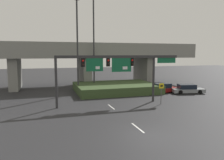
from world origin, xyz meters
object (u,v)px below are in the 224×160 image
highway_light_pole_near (94,37)px  parked_sedan_mid_right (187,89)px  highway_light_pole_far (77,44)px  signal_gantry (116,65)px  parked_sedan_near_right (163,88)px  speed_limit_sign (161,90)px

highway_light_pole_near → parked_sedan_mid_right: highway_light_pole_near is taller
highway_light_pole_far → parked_sedan_mid_right: bearing=-17.1°
signal_gantry → parked_sedan_near_right: 11.26m
highway_light_pole_near → parked_sedan_near_right: 13.50m
highway_light_pole_near → parked_sedan_mid_right: 16.58m
highway_light_pole_near → parked_sedan_mid_right: bearing=-29.7°
speed_limit_sign → highway_light_pole_far: (-8.23, 10.01, 5.62)m
highway_light_pole_far → parked_sedan_mid_right: highway_light_pole_far is taller
highway_light_pole_near → signal_gantry: bearing=-88.6°
parked_sedan_near_right → signal_gantry: bearing=-157.9°
speed_limit_sign → parked_sedan_near_right: 8.07m
highway_light_pole_far → parked_sedan_near_right: bearing=-14.4°
highway_light_pole_near → parked_sedan_mid_right: (12.67, -7.23, -7.88)m
highway_light_pole_near → parked_sedan_near_right: (9.45, -5.59, -7.85)m
highway_light_pole_far → parked_sedan_mid_right: 17.67m
parked_sedan_near_right → parked_sedan_mid_right: parked_sedan_near_right is taller
signal_gantry → parked_sedan_mid_right: signal_gantry is taller
highway_light_pole_near → highway_light_pole_far: 4.02m
signal_gantry → parked_sedan_mid_right: (12.42, 3.50, -3.99)m
parked_sedan_near_right → parked_sedan_mid_right: (3.22, -1.64, -0.03)m
signal_gantry → highway_light_pole_near: bearing=91.4°
speed_limit_sign → parked_sedan_mid_right: speed_limit_sign is taller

